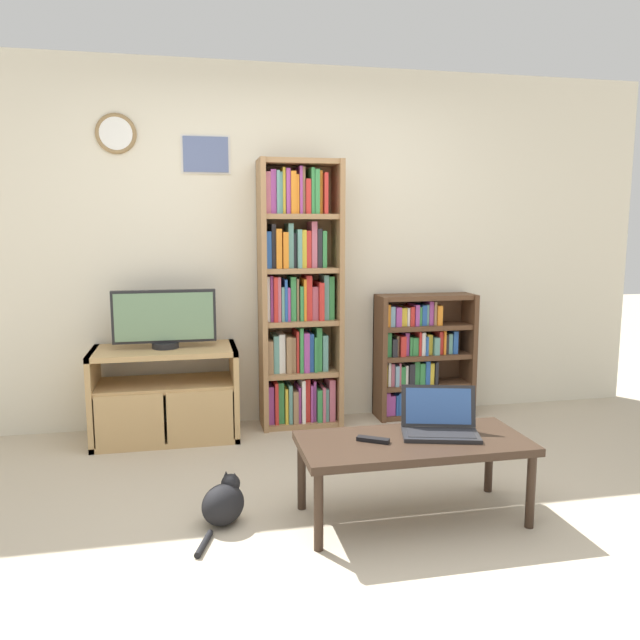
% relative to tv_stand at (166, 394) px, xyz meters
% --- Properties ---
extents(ground_plane, '(18.00, 18.00, 0.00)m').
position_rel_tv_stand_xyz_m(ground_plane, '(0.80, -1.57, -0.32)').
color(ground_plane, '#BCAD93').
extents(wall_back, '(5.90, 0.09, 2.60)m').
position_rel_tv_stand_xyz_m(wall_back, '(0.79, 0.32, 0.98)').
color(wall_back, beige).
rests_on(wall_back, ground_plane).
extents(tv_stand, '(0.97, 0.49, 0.63)m').
position_rel_tv_stand_xyz_m(tv_stand, '(0.00, 0.00, 0.00)').
color(tv_stand, tan).
rests_on(tv_stand, ground_plane).
extents(television, '(0.69, 0.18, 0.40)m').
position_rel_tv_stand_xyz_m(television, '(0.01, 0.02, 0.52)').
color(television, black).
rests_on(television, tv_stand).
extents(bookshelf_tall, '(0.58, 0.30, 1.92)m').
position_rel_tv_stand_xyz_m(bookshelf_tall, '(0.95, 0.14, 0.61)').
color(bookshelf_tall, '#9E754C').
rests_on(bookshelf_tall, ground_plane).
extents(bookshelf_short, '(0.75, 0.26, 0.94)m').
position_rel_tv_stand_xyz_m(bookshelf_short, '(1.90, 0.16, 0.13)').
color(bookshelf_short, brown).
rests_on(bookshelf_short, ground_plane).
extents(coffee_table, '(1.14, 0.51, 0.41)m').
position_rel_tv_stand_xyz_m(coffee_table, '(1.24, -1.48, 0.05)').
color(coffee_table, '#332319').
rests_on(coffee_table, ground_plane).
extents(laptop, '(0.43, 0.34, 0.23)m').
position_rel_tv_stand_xyz_m(laptop, '(1.40, -1.42, 0.15)').
color(laptop, '#232326').
rests_on(laptop, coffee_table).
extents(remote_near_laptop, '(0.16, 0.12, 0.02)m').
position_rel_tv_stand_xyz_m(remote_near_laptop, '(1.04, -1.46, 0.10)').
color(remote_near_laptop, black).
rests_on(remote_near_laptop, coffee_table).
extents(cat, '(0.30, 0.47, 0.25)m').
position_rel_tv_stand_xyz_m(cat, '(0.32, -1.34, -0.22)').
color(cat, black).
rests_on(cat, ground_plane).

